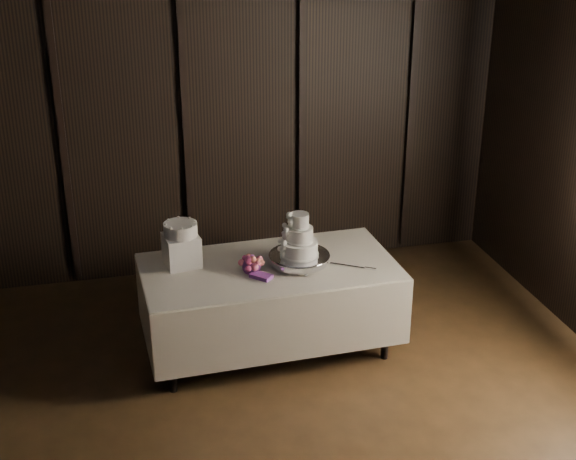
{
  "coord_description": "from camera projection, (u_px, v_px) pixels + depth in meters",
  "views": [
    {
      "loc": [
        -0.76,
        -3.67,
        3.5
      ],
      "look_at": [
        0.58,
        1.86,
        1.05
      ],
      "focal_mm": 50.0,
      "sensor_mm": 36.0,
      "label": 1
    }
  ],
  "objects": [
    {
      "name": "box_pedestal",
      "position": [
        182.0,
        250.0,
        6.24
      ],
      "size": [
        0.3,
        0.3,
        0.25
      ],
      "primitive_type": "cube",
      "rotation": [
        0.0,
        0.0,
        0.15
      ],
      "color": "white",
      "rests_on": "display_table"
    },
    {
      "name": "cake_knife",
      "position": [
        347.0,
        266.0,
        6.26
      ],
      "size": [
        0.32,
        0.22,
        0.01
      ],
      "primitive_type": "cube",
      "rotation": [
        0.0,
        0.0,
        -0.58
      ],
      "color": "silver",
      "rests_on": "display_table"
    },
    {
      "name": "display_table",
      "position": [
        270.0,
        304.0,
        6.41
      ],
      "size": [
        2.03,
        1.11,
        0.76
      ],
      "rotation": [
        0.0,
        0.0,
        0.04
      ],
      "color": "beige",
      "rests_on": "ground"
    },
    {
      "name": "bouquet",
      "position": [
        252.0,
        265.0,
        6.15
      ],
      "size": [
        0.45,
        0.45,
        0.18
      ],
      "primitive_type": null,
      "rotation": [
        0.0,
        0.0,
        -0.78
      ],
      "color": "#BF4964",
      "rests_on": "display_table"
    },
    {
      "name": "small_cake",
      "position": [
        180.0,
        229.0,
        6.17
      ],
      "size": [
        0.27,
        0.27,
        0.1
      ],
      "primitive_type": "cylinder",
      "rotation": [
        0.0,
        0.0,
        0.05
      ],
      "color": "white",
      "rests_on": "box_pedestal"
    },
    {
      "name": "room",
      "position": [
        265.0,
        297.0,
        4.23
      ],
      "size": [
        6.08,
        7.08,
        3.08
      ],
      "color": "black",
      "rests_on": "ground"
    },
    {
      "name": "wedding_cake",
      "position": [
        297.0,
        240.0,
        6.18
      ],
      "size": [
        0.32,
        0.29,
        0.35
      ],
      "rotation": [
        0.0,
        0.0,
        0.14
      ],
      "color": "white",
      "rests_on": "cake_stand"
    },
    {
      "name": "cake_stand",
      "position": [
        299.0,
        260.0,
        6.27
      ],
      "size": [
        0.49,
        0.49,
        0.09
      ],
      "primitive_type": "cylinder",
      "rotation": [
        0.0,
        0.0,
        0.01
      ],
      "color": "silver",
      "rests_on": "display_table"
    }
  ]
}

